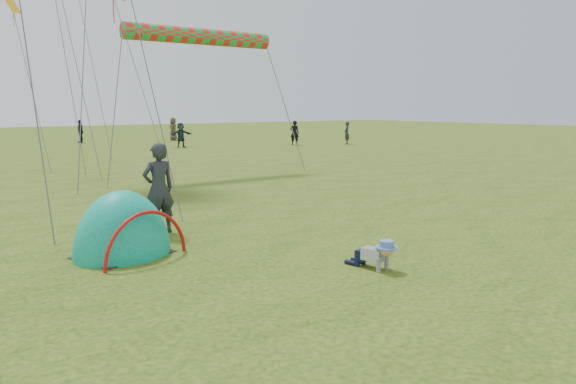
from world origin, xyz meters
TOP-DOWN VIEW (x-y plane):
  - ground at (0.00, 0.00)m, footprint 140.00×140.00m
  - crawling_toddler at (1.06, -0.31)m, footprint 0.62×0.78m
  - popup_tent at (-2.06, 3.09)m, footprint 2.23×2.01m
  - standing_adult at (-0.77, 4.36)m, footprint 0.73×0.50m
  - crowd_person_0 at (21.31, 22.60)m, footprint 0.67×0.68m
  - crowd_person_4 at (13.39, 33.91)m, footprint 1.00×1.02m
  - crowd_person_5 at (10.63, 26.86)m, footprint 1.54×0.67m
  - crowd_person_8 at (6.70, 35.35)m, footprint 0.41×0.98m
  - crowd_person_12 at (17.90, 24.18)m, footprint 0.73×0.68m
  - rainbow_tube_kite at (5.13, 13.54)m, footprint 6.22×0.64m
  - diamond_kite_7 at (0.17, 22.31)m, footprint 0.80×0.80m

SIDE VIEW (x-z plane):
  - ground at x=0.00m, z-range 0.00..0.00m
  - popup_tent at x=-2.06m, z-range -1.21..1.21m
  - crawling_toddler at x=1.06m, z-range 0.00..0.53m
  - crowd_person_0 at x=21.31m, z-range 0.00..1.58m
  - crowd_person_5 at x=10.63m, z-range 0.00..1.61m
  - crowd_person_12 at x=17.90m, z-range 0.00..1.68m
  - crowd_person_8 at x=6.70m, z-range 0.00..1.68m
  - crowd_person_4 at x=13.39m, z-range 0.00..1.78m
  - standing_adult at x=-0.77m, z-range 0.00..1.95m
  - rainbow_tube_kite at x=5.13m, z-range 5.08..5.72m
  - diamond_kite_7 at x=0.17m, z-range 6.93..7.58m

